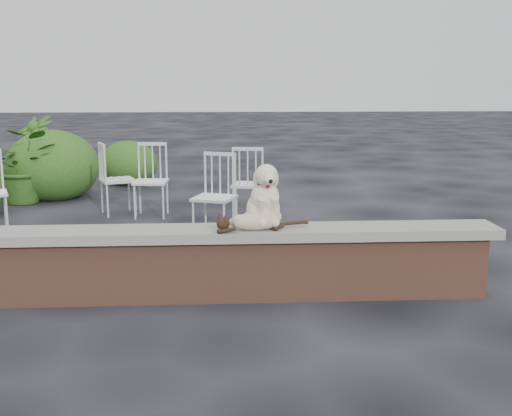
{
  "coord_description": "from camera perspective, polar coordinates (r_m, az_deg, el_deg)",
  "views": [
    {
      "loc": [
        0.86,
        -4.86,
        1.74
      ],
      "look_at": [
        1.16,
        0.2,
        0.7
      ],
      "focal_mm": 44.04,
      "sensor_mm": 36.0,
      "label": 1
    }
  ],
  "objects": [
    {
      "name": "brick_wall",
      "position": [
        5.15,
        -12.88,
        -5.5
      ],
      "size": [
        6.0,
        0.3,
        0.5
      ],
      "primitive_type": "cube",
      "color": "brown",
      "rests_on": "ground"
    },
    {
      "name": "potted_plant_b",
      "position": [
        10.55,
        -19.39,
        4.71
      ],
      "size": [
        0.94,
        0.94,
        1.19
      ],
      "primitive_type": "imported",
      "rotation": [
        0.0,
        0.0,
        -0.68
      ],
      "color": "#284D16",
      "rests_on": "ground"
    },
    {
      "name": "cat",
      "position": [
        4.91,
        -0.16,
        -1.15
      ],
      "size": [
        0.92,
        0.36,
        0.15
      ],
      "primitive_type": null,
      "rotation": [
        0.0,
        0.0,
        0.17
      ],
      "color": "tan",
      "rests_on": "capstone"
    },
    {
      "name": "shrubbery",
      "position": [
        9.77,
        -17.98,
        3.29
      ],
      "size": [
        2.76,
        3.35,
        1.07
      ],
      "color": "#284D16",
      "rests_on": "ground"
    },
    {
      "name": "chair_e",
      "position": [
        8.39,
        -12.44,
        2.61
      ],
      "size": [
        0.72,
        0.72,
        0.94
      ],
      "primitive_type": null,
      "rotation": [
        0.0,
        0.0,
        1.94
      ],
      "color": "white",
      "rests_on": "ground"
    },
    {
      "name": "capstone",
      "position": [
        5.08,
        -13.02,
        -2.37
      ],
      "size": [
        6.2,
        0.4,
        0.08
      ],
      "primitive_type": "cube",
      "color": "slate",
      "rests_on": "brick_wall"
    },
    {
      "name": "potted_plant_a",
      "position": [
        9.52,
        -20.31,
        3.61
      ],
      "size": [
        1.0,
        0.88,
        1.07
      ],
      "primitive_type": "imported",
      "rotation": [
        0.0,
        0.0,
        0.04
      ],
      "color": "#284D16",
      "rests_on": "ground"
    },
    {
      "name": "ground",
      "position": [
        5.23,
        -12.75,
        -8.12
      ],
      "size": [
        60.0,
        60.0,
        0.0
      ],
      "primitive_type": "plane",
      "color": "black",
      "rests_on": "ground"
    },
    {
      "name": "dog",
      "position": [
        5.02,
        0.65,
        1.3
      ],
      "size": [
        0.41,
        0.5,
        0.52
      ],
      "primitive_type": null,
      "rotation": [
        0.0,
        0.0,
        0.17
      ],
      "color": "beige",
      "rests_on": "capstone"
    },
    {
      "name": "chair_b",
      "position": [
        8.16,
        -9.54,
        2.48
      ],
      "size": [
        0.59,
        0.59,
        0.94
      ],
      "primitive_type": null,
      "rotation": [
        0.0,
        0.0,
        -0.06
      ],
      "color": "white",
      "rests_on": "ground"
    },
    {
      "name": "chair_c",
      "position": [
        7.84,
        -0.63,
        2.27
      ],
      "size": [
        0.63,
        0.63,
        0.94
      ],
      "primitive_type": null,
      "rotation": [
        0.0,
        0.0,
        3.01
      ],
      "color": "white",
      "rests_on": "ground"
    },
    {
      "name": "chair_d",
      "position": [
        6.97,
        -3.82,
        1.07
      ],
      "size": [
        0.72,
        0.72,
        0.94
      ],
      "primitive_type": null,
      "rotation": [
        0.0,
        0.0,
        -0.36
      ],
      "color": "white",
      "rests_on": "ground"
    }
  ]
}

